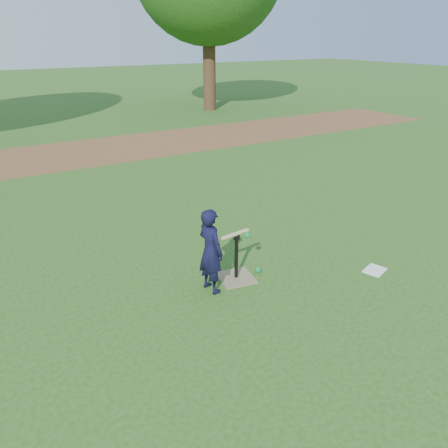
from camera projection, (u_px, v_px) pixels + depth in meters
ground at (226, 280)px, 5.55m from camera, size 80.00×80.00×0.00m
dirt_strip at (78, 153)px, 11.44m from camera, size 24.00×3.00×0.01m
child at (211, 251)px, 5.14m from camera, size 0.31×0.42×1.06m
wiffle_ball_ground at (258, 270)px, 5.72m from camera, size 0.08×0.08×0.08m
clipboard at (375, 270)px, 5.78m from camera, size 0.36×0.31×0.01m
batting_tee at (236, 271)px, 5.55m from camera, size 0.50×0.50×0.61m
swing_action at (231, 237)px, 5.26m from camera, size 0.63×0.17×0.09m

